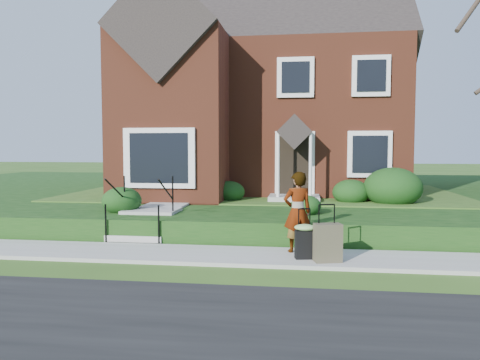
% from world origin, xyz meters
% --- Properties ---
extents(ground, '(120.00, 120.00, 0.00)m').
position_xyz_m(ground, '(0.00, 0.00, 0.00)').
color(ground, '#2D5119').
rests_on(ground, ground).
extents(sidewalk, '(60.00, 1.60, 0.08)m').
position_xyz_m(sidewalk, '(0.00, 0.00, 0.04)').
color(sidewalk, '#9E9B93').
rests_on(sidewalk, ground).
extents(terrace, '(44.00, 20.00, 0.60)m').
position_xyz_m(terrace, '(4.00, 10.90, 0.30)').
color(terrace, '#10350E').
rests_on(terrace, ground).
extents(walkway, '(1.20, 6.00, 0.06)m').
position_xyz_m(walkway, '(-2.50, 5.00, 0.63)').
color(walkway, '#9E9B93').
rests_on(walkway, terrace).
extents(main_house, '(10.40, 10.20, 9.40)m').
position_xyz_m(main_house, '(-0.21, 9.61, 5.26)').
color(main_house, brown).
rests_on(main_house, terrace).
extents(front_steps, '(1.40, 2.02, 1.50)m').
position_xyz_m(front_steps, '(-2.50, 1.84, 0.47)').
color(front_steps, '#9E9B93').
rests_on(front_steps, ground).
extents(foundation_shrubs, '(10.03, 4.30, 1.24)m').
position_xyz_m(foundation_shrubs, '(1.14, 4.81, 1.10)').
color(foundation_shrubs, '#133510').
rests_on(foundation_shrubs, terrace).
extents(woman, '(0.73, 0.61, 1.73)m').
position_xyz_m(woman, '(1.37, 0.40, 0.94)').
color(woman, '#999999').
rests_on(woman, sidewalk).
extents(suitcase_black, '(0.48, 0.42, 1.02)m').
position_xyz_m(suitcase_black, '(1.52, -0.21, 0.47)').
color(suitcase_black, black).
rests_on(suitcase_black, sidewalk).
extents(suitcase_olive, '(0.58, 0.42, 1.13)m').
position_xyz_m(suitcase_olive, '(1.97, -0.41, 0.46)').
color(suitcase_olive, '#4C4733').
rests_on(suitcase_olive, sidewalk).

